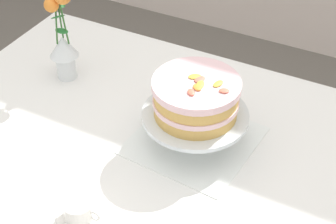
{
  "coord_description": "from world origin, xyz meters",
  "views": [
    {
      "loc": [
        0.54,
        -0.95,
        1.75
      ],
      "look_at": [
        0.04,
        0.02,
        0.86
      ],
      "focal_mm": 57.45,
      "sensor_mm": 36.0,
      "label": 1
    }
  ],
  "objects_px": {
    "cake_stand": "(195,118)",
    "teacup": "(79,212)",
    "layer_cake": "(196,97)",
    "flower_vase": "(62,37)",
    "dining_table": "(148,176)"
  },
  "relations": [
    {
      "from": "dining_table",
      "to": "cake_stand",
      "type": "xyz_separation_m",
      "value": [
        0.09,
        0.1,
        0.17
      ]
    },
    {
      "from": "cake_stand",
      "to": "teacup",
      "type": "relative_size",
      "value": 2.46
    },
    {
      "from": "teacup",
      "to": "dining_table",
      "type": "bearing_deg",
      "value": 83.35
    },
    {
      "from": "layer_cake",
      "to": "teacup",
      "type": "relative_size",
      "value": 1.98
    },
    {
      "from": "layer_cake",
      "to": "teacup",
      "type": "distance_m",
      "value": 0.42
    },
    {
      "from": "flower_vase",
      "to": "teacup",
      "type": "relative_size",
      "value": 3.07
    },
    {
      "from": "dining_table",
      "to": "teacup",
      "type": "distance_m",
      "value": 0.3
    },
    {
      "from": "flower_vase",
      "to": "teacup",
      "type": "bearing_deg",
      "value": -51.68
    },
    {
      "from": "dining_table",
      "to": "cake_stand",
      "type": "bearing_deg",
      "value": 47.1
    },
    {
      "from": "cake_stand",
      "to": "layer_cake",
      "type": "distance_m",
      "value": 0.07
    },
    {
      "from": "flower_vase",
      "to": "layer_cake",
      "type": "bearing_deg",
      "value": -10.61
    },
    {
      "from": "dining_table",
      "to": "layer_cake",
      "type": "bearing_deg",
      "value": 47.06
    },
    {
      "from": "teacup",
      "to": "flower_vase",
      "type": "bearing_deg",
      "value": 128.32
    },
    {
      "from": "dining_table",
      "to": "cake_stand",
      "type": "relative_size",
      "value": 4.83
    },
    {
      "from": "layer_cake",
      "to": "flower_vase",
      "type": "xyz_separation_m",
      "value": [
        -0.5,
        0.09,
        -0.0
      ]
    }
  ]
}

